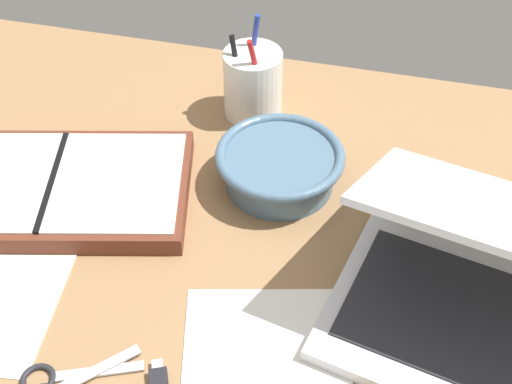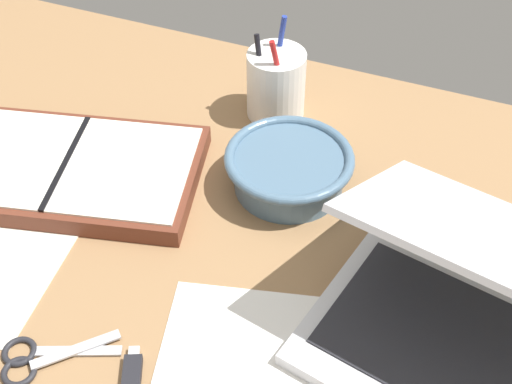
# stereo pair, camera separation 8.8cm
# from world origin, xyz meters

# --- Properties ---
(desk_top) EXTENTS (1.40, 1.00, 0.02)m
(desk_top) POSITION_xyz_m (0.00, 0.00, 0.01)
(desk_top) COLOR #936D47
(desk_top) RESTS_ON ground
(laptop) EXTENTS (0.36, 0.36, 0.18)m
(laptop) POSITION_xyz_m (0.30, 0.03, 0.07)
(laptop) COLOR silver
(laptop) RESTS_ON desk_top
(bowl) EXTENTS (0.18, 0.18, 0.06)m
(bowl) POSITION_xyz_m (0.03, 0.20, 0.05)
(bowl) COLOR slate
(bowl) RESTS_ON desk_top
(pen_cup) EXTENTS (0.09, 0.09, 0.15)m
(pen_cup) POSITION_xyz_m (-0.04, 0.34, 0.07)
(pen_cup) COLOR white
(pen_cup) RESTS_ON desk_top
(planner) EXTENTS (0.40, 0.29, 0.03)m
(planner) POSITION_xyz_m (-0.26, 0.10, 0.04)
(planner) COLOR brown
(planner) RESTS_ON desk_top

